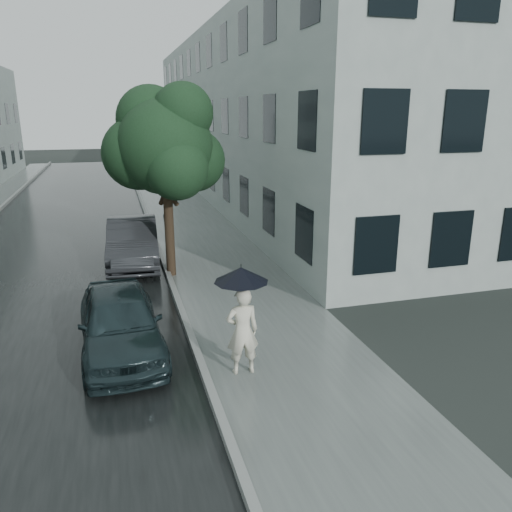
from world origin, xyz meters
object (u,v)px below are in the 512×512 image
object	(u,v)px
street_tree	(165,145)
car_near	(120,322)
car_far	(133,242)
pedestrian	(242,331)
lamp_post	(160,159)

from	to	relation	value
street_tree	car_near	bearing A→B (deg)	-107.80
street_tree	car_near	size ratio (longest dim) A/B	1.41
car_near	car_far	size ratio (longest dim) A/B	0.90
car_near	street_tree	bearing A→B (deg)	69.33
street_tree	car_near	xyz separation A→B (m)	(-1.59, -4.96, -3.21)
pedestrian	street_tree	bearing A→B (deg)	-83.69
street_tree	car_near	world-z (taller)	street_tree
pedestrian	car_far	distance (m)	8.05
car_near	lamp_post	bearing A→B (deg)	77.81
lamp_post	car_near	bearing A→B (deg)	-92.19
car_near	pedestrian	bearing A→B (deg)	-37.00
street_tree	car_near	distance (m)	6.11
pedestrian	car_far	size ratio (longest dim) A/B	0.38
lamp_post	car_far	xyz separation A→B (m)	(-1.64, -6.94, -2.00)
street_tree	lamp_post	xyz separation A→B (m)	(0.59, 8.36, -1.15)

